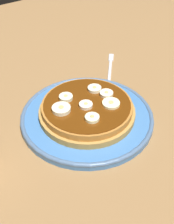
# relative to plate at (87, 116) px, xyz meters

# --- Properties ---
(ground_plane) EXTENTS (1.40, 1.40, 0.03)m
(ground_plane) POSITION_rel_plate_xyz_m (0.00, 0.00, -0.02)
(ground_plane) COLOR olive
(plate) EXTENTS (0.27, 0.27, 0.02)m
(plate) POSITION_rel_plate_xyz_m (0.00, 0.00, 0.00)
(plate) COLOR #3F72B2
(plate) RESTS_ON ground_plane
(pancake_stack) EXTENTS (0.19, 0.19, 0.03)m
(pancake_stack) POSITION_rel_plate_xyz_m (0.00, -0.00, 0.02)
(pancake_stack) COLOR #AB803D
(pancake_stack) RESTS_ON plate
(banana_slice_0) EXTENTS (0.03, 0.03, 0.01)m
(banana_slice_0) POSITION_rel_plate_xyz_m (0.01, -0.01, 0.04)
(banana_slice_0) COLOR #F7E5C1
(banana_slice_0) RESTS_ON pancake_stack
(banana_slice_1) EXTENTS (0.03, 0.03, 0.01)m
(banana_slice_1) POSITION_rel_plate_xyz_m (0.03, 0.04, 0.04)
(banana_slice_1) COLOR #FEF3B8
(banana_slice_1) RESTS_ON pancake_stack
(banana_slice_2) EXTENTS (0.03, 0.03, 0.01)m
(banana_slice_2) POSITION_rel_plate_xyz_m (0.00, 0.05, 0.04)
(banana_slice_2) COLOR #FDECC0
(banana_slice_2) RESTS_ON pancake_stack
(banana_slice_3) EXTENTS (0.03, 0.03, 0.01)m
(banana_slice_3) POSITION_rel_plate_xyz_m (-0.04, -0.03, 0.04)
(banana_slice_3) COLOR #F0ECBC
(banana_slice_3) RESTS_ON pancake_stack
(banana_slice_4) EXTENTS (0.03, 0.03, 0.01)m
(banana_slice_4) POSITION_rel_plate_xyz_m (0.04, -0.02, 0.04)
(banana_slice_4) COLOR #F2F1BA
(banana_slice_4) RESTS_ON pancake_stack
(banana_slice_5) EXTENTS (0.04, 0.04, 0.01)m
(banana_slice_5) POSITION_rel_plate_xyz_m (-0.01, -0.05, 0.04)
(banana_slice_5) COLOR #F0E8C0
(banana_slice_5) RESTS_ON pancake_stack
(banana_slice_6) EXTENTS (0.03, 0.03, 0.01)m
(banana_slice_6) POSITION_rel_plate_xyz_m (-0.03, 0.04, 0.04)
(banana_slice_6) COLOR #F6EDC0
(banana_slice_6) RESTS_ON pancake_stack
(fork) EXTENTS (0.10, 0.09, 0.01)m
(fork) POSITION_rel_plate_xyz_m (-0.14, 0.17, -0.01)
(fork) COLOR silver
(fork) RESTS_ON ground_plane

